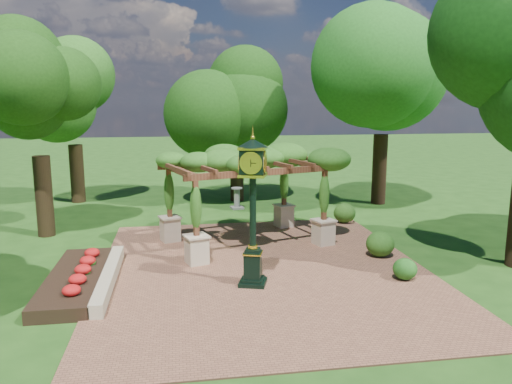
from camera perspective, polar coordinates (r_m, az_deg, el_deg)
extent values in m
plane|color=#1E4714|center=(14.80, 1.55, -10.16)|extent=(120.00, 120.00, 0.00)
cube|color=brown|center=(15.72, 0.87, -8.83)|extent=(10.00, 12.00, 0.04)
cube|color=#C6B793|center=(15.12, -16.47, -9.35)|extent=(0.35, 5.00, 0.40)
cube|color=red|center=(15.27, -19.86, -9.43)|extent=(1.50, 5.00, 0.36)
cube|color=black|center=(14.45, -0.36, -10.28)|extent=(0.93, 0.93, 0.11)
cube|color=black|center=(14.28, -0.36, -8.40)|extent=(0.58, 0.58, 0.83)
cube|color=yellow|center=(14.17, -0.36, -6.98)|extent=(0.65, 0.65, 0.04)
cylinder|color=black|center=(13.85, -0.37, -2.22)|extent=(0.23, 0.23, 2.13)
cube|color=black|center=(13.62, -0.37, 3.50)|extent=(0.81, 0.81, 0.65)
cylinder|color=white|center=(13.29, -0.60, 3.32)|extent=(0.54, 0.19, 0.56)
cone|color=black|center=(13.56, -0.38, 5.63)|extent=(1.05, 1.05, 0.23)
sphere|color=yellow|center=(13.55, -0.38, 6.22)|extent=(0.13, 0.13, 0.13)
cube|color=beige|center=(16.21, -6.79, -6.60)|extent=(0.79, 0.79, 0.87)
cube|color=brown|center=(15.86, -6.89, -1.81)|extent=(0.19, 0.19, 1.80)
cube|color=beige|center=(18.34, 7.71, -4.60)|extent=(0.79, 0.79, 0.87)
cube|color=brown|center=(18.03, 7.82, -0.35)|extent=(0.19, 0.19, 1.80)
cube|color=beige|center=(18.89, -9.78, -4.22)|extent=(0.79, 0.79, 0.87)
cube|color=brown|center=(18.59, -9.91, -0.08)|extent=(0.19, 0.19, 1.80)
cube|color=beige|center=(20.74, 3.20, -2.76)|extent=(0.79, 0.79, 0.87)
cube|color=brown|center=(20.47, 3.24, 1.02)|extent=(0.19, 0.19, 1.80)
cube|color=brown|center=(16.64, 0.95, 2.26)|extent=(5.42, 1.81, 0.21)
cube|color=brown|center=(19.25, -3.04, 3.36)|extent=(5.42, 1.81, 0.21)
ellipsoid|color=#2A5C1A|center=(17.90, -1.20, 3.68)|extent=(6.42, 5.02, 0.97)
cube|color=gray|center=(24.33, -2.19, -1.80)|extent=(0.67, 0.67, 0.10)
cylinder|color=gray|center=(24.24, -2.20, -0.71)|extent=(0.34, 0.34, 0.94)
cylinder|color=gray|center=(24.15, -2.21, 0.44)|extent=(0.63, 0.63, 0.05)
ellipsoid|color=#1E5518|center=(15.36, 16.66, -8.42)|extent=(0.76, 0.76, 0.63)
ellipsoid|color=#275618|center=(17.31, 14.01, -5.78)|extent=(1.17, 1.17, 0.85)
ellipsoid|color=#2D5A1A|center=(21.68, 10.09, -2.37)|extent=(1.15, 1.15, 0.84)
cylinder|color=black|center=(20.89, -23.07, -0.45)|extent=(0.65, 0.65, 3.13)
ellipsoid|color=#1A4010|center=(20.57, -23.88, 10.66)|extent=(3.57, 3.57, 4.94)
cylinder|color=#302212|center=(27.30, -19.76, 2.00)|extent=(0.70, 0.70, 2.98)
ellipsoid|color=#295E1A|center=(27.04, -20.27, 10.07)|extent=(4.07, 4.07, 4.71)
cylinder|color=#302113|center=(26.10, -2.19, 2.33)|extent=(0.70, 0.70, 3.06)
ellipsoid|color=#183D0F|center=(25.84, -2.25, 11.03)|extent=(4.39, 4.39, 4.83)
cylinder|color=#311D13|center=(26.07, 13.92, 2.54)|extent=(0.72, 0.72, 3.53)
ellipsoid|color=#20601B|center=(25.87, 14.37, 12.57)|extent=(5.34, 5.34, 5.57)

